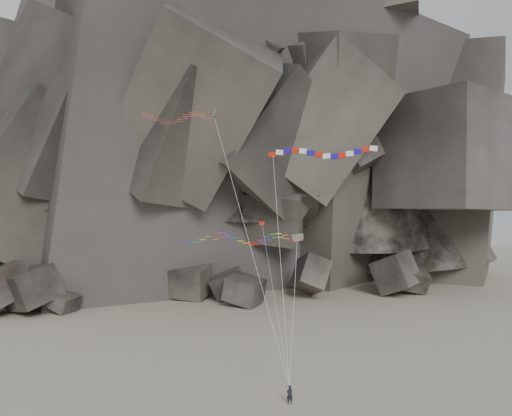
{
  "coord_description": "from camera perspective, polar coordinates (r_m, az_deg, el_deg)",
  "views": [
    {
      "loc": [
        -9.61,
        -52.25,
        18.05
      ],
      "look_at": [
        -1.75,
        6.0,
        17.12
      ],
      "focal_mm": 35.0,
      "sensor_mm": 36.0,
      "label": 1
    }
  ],
  "objects": [
    {
      "name": "boulder_field",
      "position": [
        88.25,
        -6.64,
        -9.18
      ],
      "size": [
        81.37,
        18.52,
        9.32
      ],
      "color": "#47423F",
      "rests_on": "ground"
    },
    {
      "name": "kite_flyer",
      "position": [
        47.16,
        3.86,
        -20.37
      ],
      "size": [
        0.73,
        0.56,
        1.88
      ],
      "primitive_type": "imported",
      "rotation": [
        0.0,
        0.0,
        3.33
      ],
      "color": "black",
      "rests_on": "ground"
    },
    {
      "name": "delta_kite",
      "position": [
        58.3,
        -9.24,
        10.22
      ],
      "size": [
        14.36,
        15.6,
        27.37
      ],
      "rotation": [
        0.0,
        0.0,
        0.05
      ],
      "color": "red",
      "rests_on": "ground"
    },
    {
      "name": "ground",
      "position": [
        56.11,
        2.72,
        -17.86
      ],
      "size": [
        260.0,
        260.0,
        0.0
      ],
      "primitive_type": "plane",
      "color": "gray",
      "rests_on": "ground"
    },
    {
      "name": "parafoil_kite",
      "position": [
        51.65,
        -2.31,
        -3.46
      ],
      "size": [
        13.13,
        8.63,
        13.17
      ],
      "rotation": [
        0.0,
        0.0,
        0.0
      ],
      "color": "#ADCF0B",
      "rests_on": "ground"
    },
    {
      "name": "pennant_kite",
      "position": [
        55.31,
        1.06,
        -4.29
      ],
      "size": [
        0.8,
        13.78,
        14.05
      ],
      "rotation": [
        0.0,
        0.0,
        0.19
      ],
      "color": "red",
      "rests_on": "ground"
    },
    {
      "name": "headland",
      "position": [
        124.94,
        -3.2,
        11.95
      ],
      "size": [
        110.0,
        70.0,
        84.0
      ],
      "primitive_type": null,
      "color": "#514B42",
      "rests_on": "ground"
    },
    {
      "name": "banner_kite",
      "position": [
        53.45,
        7.55,
        6.2
      ],
      "size": [
        10.87,
        10.98,
        22.18
      ],
      "rotation": [
        0.0,
        0.0,
        -0.39
      ],
      "color": "red",
      "rests_on": "ground"
    }
  ]
}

